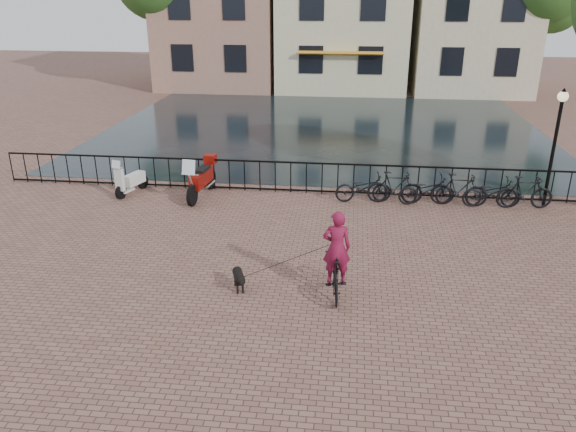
# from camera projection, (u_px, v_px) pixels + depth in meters

# --- Properties ---
(ground) EXTENTS (100.00, 100.00, 0.00)m
(ground) POSITION_uv_depth(u_px,v_px,m) (270.00, 333.00, 10.67)
(ground) COLOR brown
(ground) RESTS_ON ground
(canal_water) EXTENTS (20.00, 20.00, 0.00)m
(canal_water) POSITION_uv_depth(u_px,v_px,m) (323.00, 127.00, 26.60)
(canal_water) COLOR black
(canal_water) RESTS_ON ground
(railing) EXTENTS (20.00, 0.05, 1.02)m
(railing) POSITION_uv_depth(u_px,v_px,m) (306.00, 178.00, 17.85)
(railing) COLOR black
(railing) RESTS_ON ground
(lamp_post) EXTENTS (0.30, 0.30, 3.45)m
(lamp_post) POSITION_uv_depth(u_px,v_px,m) (557.00, 129.00, 16.00)
(lamp_post) COLOR black
(lamp_post) RESTS_ON ground
(cyclist) EXTENTS (0.74, 1.67, 2.24)m
(cyclist) POSITION_uv_depth(u_px,v_px,m) (336.00, 259.00, 11.69)
(cyclist) COLOR black
(cyclist) RESTS_ON ground
(dog) EXTENTS (0.49, 0.80, 0.52)m
(dog) POSITION_uv_depth(u_px,v_px,m) (239.00, 279.00, 12.13)
(dog) COLOR black
(dog) RESTS_ON ground
(motorcycle) EXTENTS (0.73, 2.13, 1.49)m
(motorcycle) POSITION_uv_depth(u_px,v_px,m) (201.00, 174.00, 17.42)
(motorcycle) COLOR maroon
(motorcycle) RESTS_ON ground
(scooter) EXTENTS (0.79, 1.44, 1.29)m
(scooter) POSITION_uv_depth(u_px,v_px,m) (131.00, 174.00, 17.75)
(scooter) COLOR silver
(scooter) RESTS_ON ground
(parked_bike_0) EXTENTS (1.78, 0.83, 0.90)m
(parked_bike_0) POSITION_uv_depth(u_px,v_px,m) (363.00, 188.00, 17.12)
(parked_bike_0) COLOR black
(parked_bike_0) RESTS_ON ground
(parked_bike_1) EXTENTS (1.67, 0.48, 1.00)m
(parked_bike_1) POSITION_uv_depth(u_px,v_px,m) (395.00, 187.00, 17.00)
(parked_bike_1) COLOR black
(parked_bike_1) RESTS_ON ground
(parked_bike_2) EXTENTS (1.79, 0.86, 0.90)m
(parked_bike_2) POSITION_uv_depth(u_px,v_px,m) (427.00, 190.00, 16.92)
(parked_bike_2) COLOR black
(parked_bike_2) RESTS_ON ground
(parked_bike_3) EXTENTS (1.69, 0.59, 1.00)m
(parked_bike_3) POSITION_uv_depth(u_px,v_px,m) (459.00, 190.00, 16.79)
(parked_bike_3) COLOR black
(parked_bike_3) RESTS_ON ground
(parked_bike_4) EXTENTS (1.76, 0.73, 0.90)m
(parked_bike_4) POSITION_uv_depth(u_px,v_px,m) (492.00, 193.00, 16.71)
(parked_bike_4) COLOR black
(parked_bike_4) RESTS_ON ground
(parked_bike_5) EXTENTS (1.70, 0.61, 1.00)m
(parked_bike_5) POSITION_uv_depth(u_px,v_px,m) (525.00, 192.00, 16.59)
(parked_bike_5) COLOR black
(parked_bike_5) RESTS_ON ground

